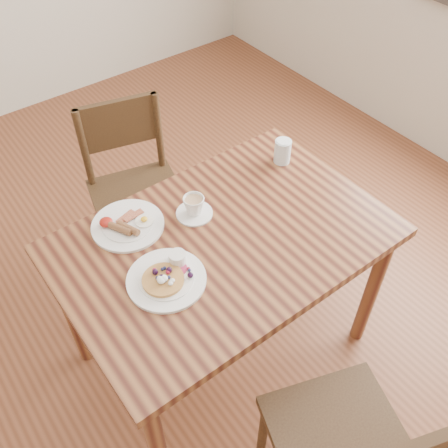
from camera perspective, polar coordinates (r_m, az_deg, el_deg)
name	(u,v)px	position (r m, az deg, el deg)	size (l,w,h in m)	color
ground	(224,344)	(2.42, 0.00, -13.55)	(5.00, 5.00, 0.00)	brown
dining_table	(224,255)	(1.89, 0.00, -3.55)	(1.20, 0.80, 0.75)	brown
chair_far	(134,185)	(2.44, -10.20, 4.42)	(0.51, 0.51, 0.88)	#402C17
pancake_plate	(167,277)	(1.69, -6.53, -6.02)	(0.27, 0.27, 0.06)	white
breakfast_plate	(127,225)	(1.88, -11.05, -0.09)	(0.27, 0.27, 0.04)	white
teacup_saucer	(194,207)	(1.88, -3.45, 1.94)	(0.14, 0.14, 0.08)	white
water_glass	(283,151)	(2.12, 6.70, 8.25)	(0.07, 0.07, 0.10)	silver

